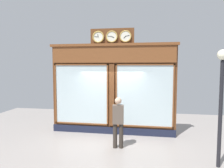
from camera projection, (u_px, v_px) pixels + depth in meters
ground_plane at (95, 166)px, 5.77m from camera, size 14.00×14.00×0.00m
shop_facade at (113, 88)px, 8.49m from camera, size 5.05×0.42×4.17m
pedestrian at (118, 120)px, 6.98m from camera, size 0.38×0.25×1.69m
street_lamp at (221, 89)px, 5.55m from camera, size 0.28×0.28×3.14m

